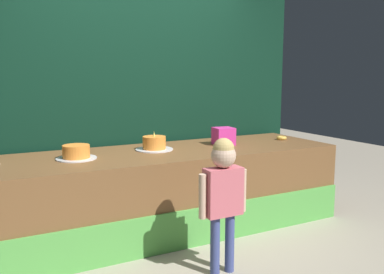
{
  "coord_description": "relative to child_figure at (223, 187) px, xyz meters",
  "views": [
    {
      "loc": [
        -1.37,
        -2.86,
        1.44
      ],
      "look_at": [
        0.25,
        0.3,
        0.91
      ],
      "focal_mm": 36.86,
      "sensor_mm": 36.0,
      "label": 1
    }
  ],
  "objects": [
    {
      "name": "donut",
      "position": [
        1.41,
        1.05,
        0.12
      ],
      "size": [
        0.11,
        0.11,
        0.04
      ],
      "primitive_type": "torus",
      "color": "#F2BF4C",
      "rests_on": "stage_platform"
    },
    {
      "name": "cake_right",
      "position": [
        -0.09,
        1.11,
        0.16
      ],
      "size": [
        0.36,
        0.36,
        0.18
      ],
      "color": "silver",
      "rests_on": "stage_platform"
    },
    {
      "name": "cake_center",
      "position": [
        -0.83,
        1.02,
        0.15
      ],
      "size": [
        0.34,
        0.34,
        0.12
      ],
      "color": "silver",
      "rests_on": "stage_platform"
    },
    {
      "name": "pink_box",
      "position": [
        0.66,
        1.06,
        0.19
      ],
      "size": [
        0.21,
        0.21,
        0.18
      ],
      "primitive_type": "cube",
      "rotation": [
        0.0,
        0.0,
        -0.11
      ],
      "color": "#E9379F",
      "rests_on": "stage_platform"
    },
    {
      "name": "ground_plane",
      "position": [
        -0.09,
        0.51,
        -0.66
      ],
      "size": [
        12.0,
        12.0,
        0.0
      ],
      "primitive_type": "plane",
      "color": "#ADA38E"
    },
    {
      "name": "child_figure",
      "position": [
        0.0,
        0.0,
        0.0
      ],
      "size": [
        0.39,
        0.18,
        1.02
      ],
      "color": "#3F4C8C",
      "rests_on": "ground_plane"
    },
    {
      "name": "curtain_backdrop",
      "position": [
        -0.09,
        1.61,
        0.8
      ],
      "size": [
        3.83,
        0.08,
        2.92
      ],
      "primitive_type": "cube",
      "color": "black",
      "rests_on": "ground_plane"
    },
    {
      "name": "stage_platform",
      "position": [
        -0.09,
        1.01,
        -0.28
      ],
      "size": [
        3.52,
        1.03,
        0.76
      ],
      "color": "brown",
      "rests_on": "ground_plane"
    }
  ]
}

